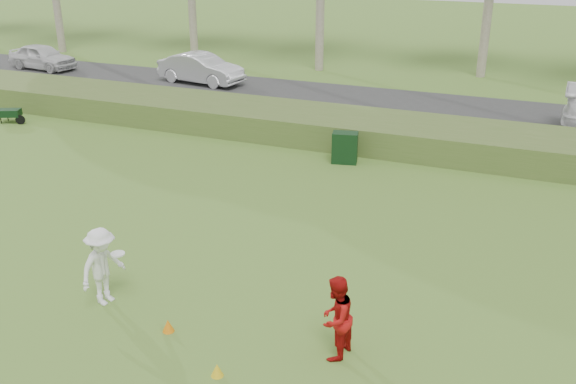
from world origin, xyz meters
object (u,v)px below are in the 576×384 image
at_px(cone_orange, 168,326).
at_px(cone_yellow, 217,370).
at_px(player_white, 102,266).
at_px(car_mid, 201,69).
at_px(utility_cabinet, 345,148).
at_px(car_left, 42,57).
at_px(player_red, 336,318).

distance_m(cone_orange, cone_yellow, 1.63).
bearing_deg(player_white, car_mid, 34.24).
relative_size(player_white, cone_yellow, 6.90).
bearing_deg(cone_yellow, utility_cabinet, 96.39).
distance_m(cone_orange, car_left, 25.64).
bearing_deg(car_left, cone_yellow, -126.79).
distance_m(player_red, car_mid, 21.41).
xyz_separation_m(player_white, car_mid, (-7.68, 17.51, -0.05)).
bearing_deg(car_left, utility_cabinet, -106.28).
bearing_deg(utility_cabinet, player_white, -113.65).
relative_size(player_white, cone_orange, 6.61).
bearing_deg(car_mid, player_red, -136.22).
bearing_deg(player_white, cone_yellow, -100.25).
bearing_deg(car_mid, player_white, -147.98).
height_order(player_white, cone_yellow, player_white).
height_order(cone_orange, car_left, car_left).
bearing_deg(utility_cabinet, cone_yellow, -96.10).
bearing_deg(utility_cabinet, car_left, 145.33).
xyz_separation_m(cone_yellow, car_mid, (-10.78, 18.69, 0.64)).
relative_size(utility_cabinet, car_mid, 0.23).
distance_m(player_red, cone_yellow, 2.16).
height_order(cone_orange, car_mid, car_mid).
bearing_deg(cone_yellow, car_mid, 119.97).
distance_m(player_white, car_mid, 19.12).
relative_size(cone_orange, car_mid, 0.06).
height_order(utility_cabinet, car_left, car_left).
distance_m(player_white, cone_orange, 1.85).
xyz_separation_m(cone_orange, car_mid, (-9.35, 17.91, 0.63)).
bearing_deg(car_mid, cone_yellow, -141.68).
distance_m(player_white, utility_cabinet, 9.80).
xyz_separation_m(player_white, player_red, (4.74, 0.07, -0.03)).
bearing_deg(cone_orange, cone_yellow, -28.74).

